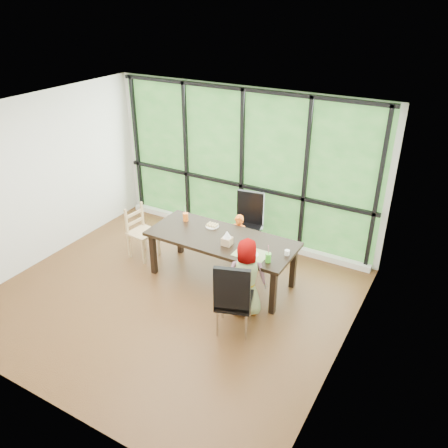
% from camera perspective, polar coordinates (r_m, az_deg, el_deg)
% --- Properties ---
extents(ground, '(5.00, 5.00, 0.00)m').
position_cam_1_polar(ground, '(6.88, -6.61, -9.10)').
color(ground, black).
rests_on(ground, ground).
extents(back_wall, '(5.00, 0.00, 5.00)m').
position_cam_1_polar(back_wall, '(7.93, 2.43, 7.34)').
color(back_wall, silver).
rests_on(back_wall, ground).
extents(foliage_backdrop, '(4.80, 0.02, 2.65)m').
position_cam_1_polar(foliage_backdrop, '(7.91, 2.37, 7.30)').
color(foliage_backdrop, '#255220').
rests_on(foliage_backdrop, back_wall).
extents(window_mullions, '(4.80, 0.06, 2.65)m').
position_cam_1_polar(window_mullions, '(7.88, 2.23, 7.21)').
color(window_mullions, black).
rests_on(window_mullions, back_wall).
extents(window_sill, '(4.80, 0.12, 0.10)m').
position_cam_1_polar(window_sill, '(8.38, 1.94, -1.24)').
color(window_sill, silver).
rests_on(window_sill, ground).
extents(dining_table, '(2.28, 0.96, 0.75)m').
position_cam_1_polar(dining_table, '(7.01, -0.31, -4.38)').
color(dining_table, black).
rests_on(dining_table, ground).
extents(chair_window_leather, '(0.53, 0.53, 1.08)m').
position_cam_1_polar(chair_window_leather, '(7.63, 2.86, -0.18)').
color(chair_window_leather, black).
rests_on(chair_window_leather, ground).
extents(chair_interior_leather, '(0.58, 0.58, 1.08)m').
position_cam_1_polar(chair_interior_leather, '(5.95, 1.30, -8.98)').
color(chair_interior_leather, black).
rests_on(chair_interior_leather, ground).
extents(chair_end_beech, '(0.44, 0.46, 0.90)m').
position_cam_1_polar(chair_end_beech, '(7.71, -10.14, -1.06)').
color(chair_end_beech, tan).
rests_on(chair_end_beech, ground).
extents(child_toddler, '(0.32, 0.21, 0.87)m').
position_cam_1_polar(child_toddler, '(7.41, 1.87, -1.99)').
color(child_toddler, orange).
rests_on(child_toddler, ground).
extents(child_older, '(0.66, 0.57, 1.15)m').
position_cam_1_polar(child_older, '(6.25, 2.63, -6.63)').
color(child_older, gray).
rests_on(child_older, ground).
extents(placemat, '(0.47, 0.34, 0.01)m').
position_cam_1_polar(placemat, '(6.42, 3.39, -3.75)').
color(placemat, tan).
rests_on(placemat, dining_table).
extents(plate_far, '(0.21, 0.21, 0.01)m').
position_cam_1_polar(plate_far, '(7.13, -1.49, -0.29)').
color(plate_far, white).
rests_on(plate_far, dining_table).
extents(plate_near, '(0.21, 0.21, 0.01)m').
position_cam_1_polar(plate_near, '(6.40, 3.46, -3.83)').
color(plate_near, white).
rests_on(plate_near, dining_table).
extents(orange_cup, '(0.09, 0.09, 0.13)m').
position_cam_1_polar(orange_cup, '(7.31, -4.84, 0.89)').
color(orange_cup, orange).
rests_on(orange_cup, dining_table).
extents(green_cup, '(0.08, 0.08, 0.13)m').
position_cam_1_polar(green_cup, '(6.23, 5.56, -4.23)').
color(green_cup, '#4ECF33').
rests_on(green_cup, dining_table).
extents(white_mug, '(0.07, 0.07, 0.07)m').
position_cam_1_polar(white_mug, '(6.43, 7.92, -3.57)').
color(white_mug, white).
rests_on(white_mug, dining_table).
extents(tissue_box, '(0.14, 0.14, 0.12)m').
position_cam_1_polar(tissue_box, '(6.61, 0.39, -2.17)').
color(tissue_box, tan).
rests_on(tissue_box, dining_table).
extents(crepe_rolls_far, '(0.20, 0.12, 0.04)m').
position_cam_1_polar(crepe_rolls_far, '(7.12, -1.49, -0.11)').
color(crepe_rolls_far, tan).
rests_on(crepe_rolls_far, plate_far).
extents(crepe_rolls_near, '(0.10, 0.12, 0.04)m').
position_cam_1_polar(crepe_rolls_near, '(6.39, 3.47, -3.64)').
color(crepe_rolls_near, tan).
rests_on(crepe_rolls_near, plate_near).
extents(straw_white, '(0.01, 0.04, 0.20)m').
position_cam_1_polar(straw_white, '(7.26, -4.87, 1.65)').
color(straw_white, white).
rests_on(straw_white, orange_cup).
extents(straw_pink, '(0.01, 0.04, 0.20)m').
position_cam_1_polar(straw_pink, '(6.18, 5.60, -3.40)').
color(straw_pink, pink).
rests_on(straw_pink, green_cup).
extents(tissue, '(0.12, 0.12, 0.11)m').
position_cam_1_polar(tissue, '(6.55, 0.39, -1.30)').
color(tissue, white).
rests_on(tissue, tissue_box).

